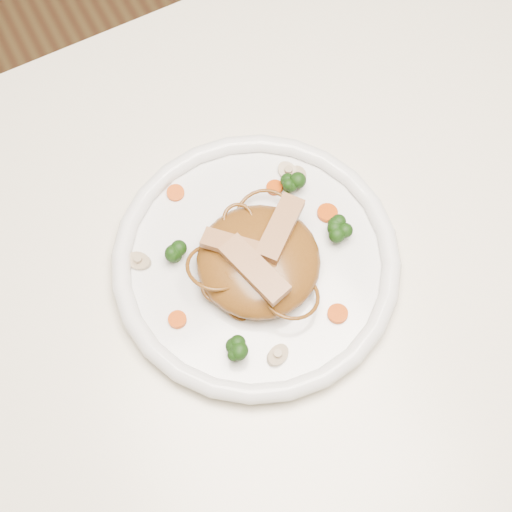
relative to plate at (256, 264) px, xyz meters
name	(u,v)px	position (x,y,z in m)	size (l,w,h in m)	color
ground	(291,422)	(0.05, -0.05, -0.76)	(4.00, 4.00, 0.00)	#55341D
table	(315,313)	(0.05, -0.05, -0.11)	(1.20, 0.80, 0.75)	silver
plate	(256,264)	(0.00, 0.00, 0.00)	(0.29, 0.29, 0.02)	white
noodle_mound	(258,261)	(0.00, -0.01, 0.03)	(0.12, 0.12, 0.04)	brown
chicken_a	(280,228)	(0.03, 0.00, 0.05)	(0.07, 0.02, 0.01)	tan
chicken_b	(232,245)	(-0.02, 0.01, 0.05)	(0.06, 0.02, 0.01)	tan
chicken_c	(255,270)	(-0.01, -0.02, 0.05)	(0.08, 0.02, 0.01)	tan
broccoli_0	(289,181)	(0.07, 0.06, 0.02)	(0.02, 0.02, 0.03)	#14330A
broccoli_1	(173,250)	(-0.07, 0.04, 0.02)	(0.03, 0.03, 0.03)	#14330A
broccoli_2	(235,348)	(-0.06, -0.08, 0.02)	(0.03, 0.03, 0.03)	#14330A
broccoli_3	(337,229)	(0.09, -0.01, 0.02)	(0.03, 0.03, 0.03)	#14330A
carrot_0	(275,187)	(0.06, 0.06, 0.01)	(0.02, 0.02, 0.01)	#B84406
carrot_1	(177,320)	(-0.10, -0.02, 0.01)	(0.02, 0.02, 0.01)	#B84406
carrot_2	(327,213)	(0.09, 0.01, 0.01)	(0.02, 0.02, 0.01)	#B84406
carrot_3	(176,193)	(-0.04, 0.11, 0.01)	(0.02, 0.02, 0.01)	#B84406
carrot_4	(338,314)	(0.04, -0.09, 0.01)	(0.02, 0.02, 0.01)	#B84406
mushroom_0	(278,355)	(-0.03, -0.10, 0.01)	(0.02, 0.02, 0.01)	#C3B392
mushroom_1	(298,177)	(0.08, 0.06, 0.01)	(0.03, 0.03, 0.01)	#C3B392
mushroom_2	(139,261)	(-0.11, 0.05, 0.01)	(0.03, 0.03, 0.01)	#C3B392
mushroom_3	(288,172)	(0.08, 0.07, 0.01)	(0.03, 0.03, 0.01)	#C3B392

